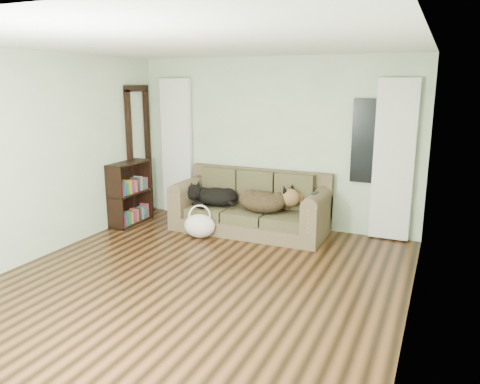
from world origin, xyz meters
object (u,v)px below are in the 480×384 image
at_px(tote_bag, 200,227).
at_px(dog_shepherd, 265,202).
at_px(sofa, 249,202).
at_px(bookshelf, 130,193).
at_px(dog_black_lab, 215,197).

bearing_deg(tote_bag, dog_shepherd, 32.46).
bearing_deg(sofa, bookshelf, -168.80).
distance_m(dog_black_lab, tote_bag, 0.63).
relative_size(dog_black_lab, tote_bag, 1.41).
relative_size(sofa, tote_bag, 4.87).
bearing_deg(dog_black_lab, dog_shepherd, 0.35).
height_order(sofa, dog_black_lab, sofa).
bearing_deg(sofa, tote_bag, -134.56).
xyz_separation_m(dog_black_lab, tote_bag, (0.03, -0.54, -0.32)).
xyz_separation_m(dog_shepherd, tote_bag, (-0.82, -0.52, -0.33)).
bearing_deg(sofa, dog_black_lab, -177.86).
xyz_separation_m(tote_bag, bookshelf, (-1.36, 0.18, 0.34)).
relative_size(dog_shepherd, tote_bag, 1.60).
bearing_deg(bookshelf, sofa, 12.75).
bearing_deg(dog_black_lab, tote_bag, -85.70).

